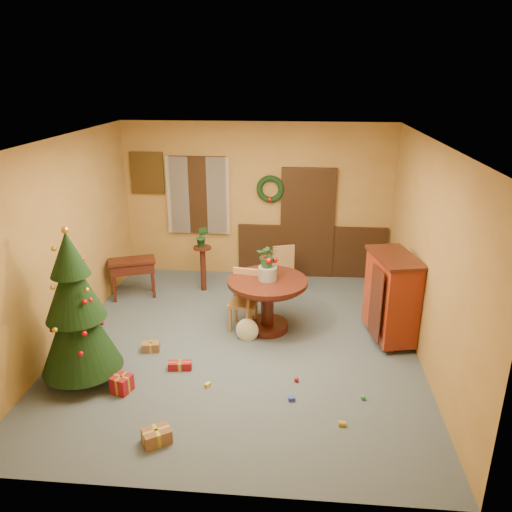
# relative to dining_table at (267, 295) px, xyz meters

# --- Properties ---
(room_envelope) EXTENTS (5.50, 5.50, 5.50)m
(room_envelope) POSITION_rel_dining_table_xyz_m (-0.15, 2.22, 0.54)
(room_envelope) COLOR #384452
(room_envelope) RESTS_ON ground
(dining_table) EXTENTS (1.20, 1.20, 0.82)m
(dining_table) POSITION_rel_dining_table_xyz_m (0.00, 0.00, 0.00)
(dining_table) COLOR black
(dining_table) RESTS_ON floor
(urn) EXTENTS (0.28, 0.28, 0.20)m
(urn) POSITION_rel_dining_table_xyz_m (0.00, 0.00, 0.35)
(urn) COLOR slate
(urn) RESTS_ON dining_table
(centerpiece_plant) EXTENTS (0.32, 0.28, 0.36)m
(centerpiece_plant) POSITION_rel_dining_table_xyz_m (0.00, 0.00, 0.63)
(centerpiece_plant) COLOR #1E4C23
(centerpiece_plant) RESTS_ON urn
(chair_near) EXTENTS (0.46, 0.46, 0.92)m
(chair_near) POSITION_rel_dining_table_xyz_m (-0.36, 0.06, -0.08)
(chair_near) COLOR olive
(chair_near) RESTS_ON floor
(chair_far) EXTENTS (0.49, 0.49, 0.89)m
(chair_far) POSITION_rel_dining_table_xyz_m (0.15, 1.47, -0.10)
(chair_far) COLOR olive
(chair_far) RESTS_ON floor
(guitar) EXTENTS (0.47, 0.59, 0.77)m
(guitar) POSITION_rel_dining_table_xyz_m (-0.27, -0.36, -0.18)
(guitar) COLOR beige
(guitar) RESTS_ON floor
(plant_stand) EXTENTS (0.32, 0.32, 0.82)m
(plant_stand) POSITION_rel_dining_table_xyz_m (-1.25, 1.37, -0.07)
(plant_stand) COLOR black
(plant_stand) RESTS_ON floor
(stand_plant) EXTENTS (0.23, 0.20, 0.38)m
(stand_plant) POSITION_rel_dining_table_xyz_m (-1.25, 1.37, 0.44)
(stand_plant) COLOR #19471E
(stand_plant) RESTS_ON plant_stand
(christmas_tree) EXTENTS (0.99, 0.99, 2.05)m
(christmas_tree) POSITION_rel_dining_table_xyz_m (-2.24, -1.55, 0.40)
(christmas_tree) COLOR #382111
(christmas_tree) RESTS_ON floor
(writing_desk) EXTENTS (0.87, 0.64, 0.69)m
(writing_desk) POSITION_rel_dining_table_xyz_m (-2.41, 0.98, -0.05)
(writing_desk) COLOR black
(writing_desk) RESTS_ON floor
(sideboard) EXTENTS (0.74, 1.11, 1.31)m
(sideboard) POSITION_rel_dining_table_xyz_m (1.79, -0.13, 0.12)
(sideboard) COLOR #531709
(sideboard) RESTS_ON floor
(gift_a) EXTENTS (0.36, 0.33, 0.16)m
(gift_a) POSITION_rel_dining_table_xyz_m (-1.00, -2.60, -0.50)
(gift_a) COLOR brown
(gift_a) RESTS_ON floor
(gift_b) EXTENTS (0.27, 0.27, 0.22)m
(gift_b) POSITION_rel_dining_table_xyz_m (-1.67, -1.76, -0.47)
(gift_b) COLOR maroon
(gift_b) RESTS_ON floor
(gift_c) EXTENTS (0.26, 0.21, 0.13)m
(gift_c) POSITION_rel_dining_table_xyz_m (-1.59, -0.79, -0.51)
(gift_c) COLOR brown
(gift_c) RESTS_ON floor
(gift_d) EXTENTS (0.32, 0.16, 0.11)m
(gift_d) POSITION_rel_dining_table_xyz_m (-1.08, -1.21, -0.52)
(gift_d) COLOR maroon
(gift_d) RESTS_ON floor
(toy_a) EXTENTS (0.09, 0.07, 0.05)m
(toy_a) POSITION_rel_dining_table_xyz_m (0.42, -1.76, -0.55)
(toy_a) COLOR #2A3DB6
(toy_a) RESTS_ON floor
(toy_b) EXTENTS (0.06, 0.06, 0.06)m
(toy_b) POSITION_rel_dining_table_xyz_m (1.27, -1.65, -0.55)
(toy_b) COLOR green
(toy_b) RESTS_ON floor
(toy_c) EXTENTS (0.08, 0.09, 0.05)m
(toy_c) POSITION_rel_dining_table_xyz_m (-0.64, -1.56, -0.55)
(toy_c) COLOR yellow
(toy_c) RESTS_ON floor
(toy_d) EXTENTS (0.06, 0.06, 0.06)m
(toy_d) POSITION_rel_dining_table_xyz_m (0.47, -1.36, -0.55)
(toy_d) COLOR red
(toy_d) RESTS_ON floor
(toy_e) EXTENTS (0.08, 0.05, 0.05)m
(toy_e) POSITION_rel_dining_table_xyz_m (0.99, -2.16, -0.55)
(toy_e) COLOR gold
(toy_e) RESTS_ON floor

